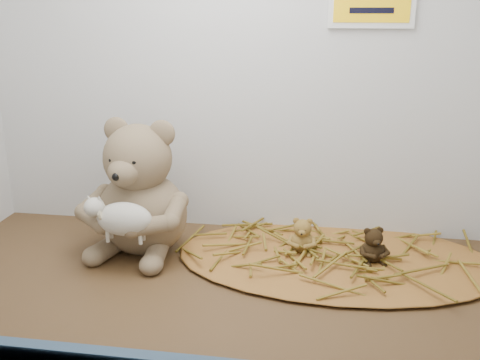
% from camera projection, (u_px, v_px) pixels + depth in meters
% --- Properties ---
extents(alcove_shell, '(1.20, 0.60, 0.90)m').
position_uv_depth(alcove_shell, '(216.00, 49.00, 1.01)').
color(alcove_shell, '#412E16').
rests_on(alcove_shell, ground).
extents(straw_bed, '(0.70, 0.40, 0.01)m').
position_uv_depth(straw_bed, '(336.00, 258.00, 1.16)').
color(straw_bed, brown).
rests_on(straw_bed, shelf_floor).
extents(main_teddy, '(0.28, 0.29, 0.30)m').
position_uv_depth(main_teddy, '(141.00, 186.00, 1.18)').
color(main_teddy, '#836B50').
rests_on(main_teddy, shelf_floor).
extents(toy_lamb, '(0.15, 0.09, 0.10)m').
position_uv_depth(toy_lamb, '(124.00, 219.00, 1.08)').
color(toy_lamb, beige).
rests_on(toy_lamb, main_teddy).
extents(mini_teddy_tan, '(0.07, 0.07, 0.08)m').
position_uv_depth(mini_teddy_tan, '(302.00, 234.00, 1.17)').
color(mini_teddy_tan, olive).
rests_on(mini_teddy_tan, straw_bed).
extents(mini_teddy_brown, '(0.08, 0.08, 0.08)m').
position_uv_depth(mini_teddy_brown, '(373.00, 243.00, 1.12)').
color(mini_teddy_brown, black).
rests_on(mini_teddy_brown, straw_bed).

